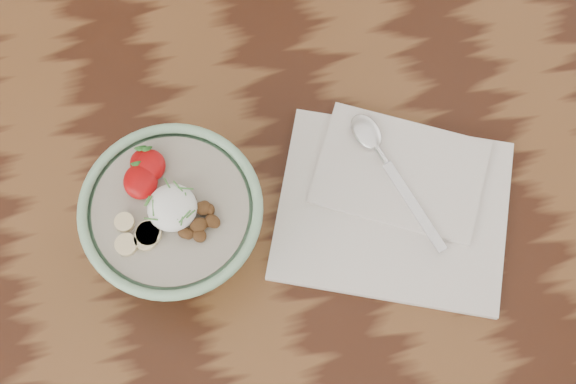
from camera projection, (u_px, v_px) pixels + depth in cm
name	position (u px, v px, depth cm)	size (l,w,h in cm)	color
table	(165.00, 289.00, 102.76)	(160.00, 90.00, 75.00)	#34180D
breakfast_bowl	(175.00, 220.00, 89.02)	(19.86, 19.86, 13.20)	#86B58E
napkin	(394.00, 202.00, 96.08)	(33.56, 30.87, 1.67)	silver
spoon	(378.00, 150.00, 96.80)	(7.54, 19.55, 1.03)	silver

